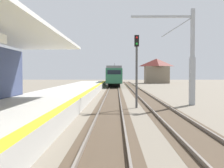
% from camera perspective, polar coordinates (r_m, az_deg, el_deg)
% --- Properties ---
extents(station_platform, '(5.00, 80.00, 0.91)m').
position_cam_1_polar(station_platform, '(18.20, -14.30, -4.20)').
color(station_platform, '#B7B5AD').
rests_on(station_platform, ground).
extents(track_pair_nearest_platform, '(2.34, 120.00, 0.16)m').
position_cam_1_polar(track_pair_nearest_platform, '(21.59, -0.06, -4.21)').
color(track_pair_nearest_platform, '#4C3D2D').
rests_on(track_pair_nearest_platform, ground).
extents(track_pair_middle, '(2.34, 120.00, 0.16)m').
position_cam_1_polar(track_pair_middle, '(21.80, 8.93, -4.17)').
color(track_pair_middle, '#4C3D2D').
rests_on(track_pair_middle, ground).
extents(approaching_train, '(2.93, 19.60, 4.76)m').
position_cam_1_polar(approaching_train, '(54.78, 0.50, 1.90)').
color(approaching_train, '#286647').
rests_on(approaching_train, ground).
extents(rail_signal_post, '(0.32, 0.34, 5.20)m').
position_cam_1_polar(rail_signal_post, '(19.37, 5.23, 4.37)').
color(rail_signal_post, '#4C4C4C').
rests_on(rail_signal_post, ground).
extents(catenary_pylon_far_side, '(5.00, 0.40, 7.50)m').
position_cam_1_polar(catenary_pylon_far_side, '(21.93, 15.88, 5.10)').
color(catenary_pylon_far_side, '#9EA3A8').
rests_on(catenary_pylon_far_side, ground).
extents(distant_trackside_house, '(6.60, 5.28, 6.40)m').
position_cam_1_polar(distant_trackside_house, '(71.14, 9.41, 2.87)').
color(distant_trackside_house, '#7F705B').
rests_on(distant_trackside_house, ground).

